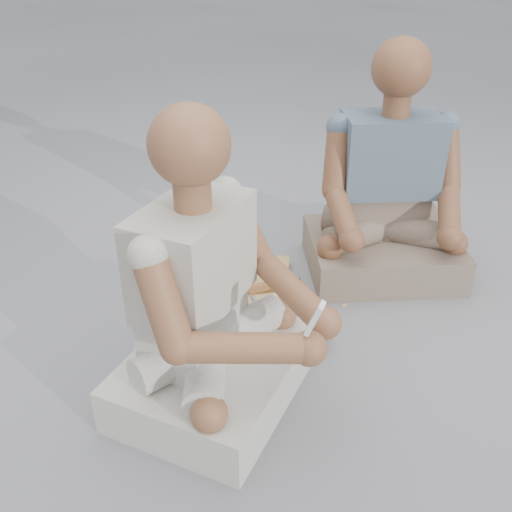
# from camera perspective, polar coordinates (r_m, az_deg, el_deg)

# --- Properties ---
(ground) EXTENTS (60.00, 60.00, 0.00)m
(ground) POSITION_cam_1_polar(r_m,az_deg,el_deg) (2.09, 2.75, -10.05)
(ground) COLOR gray
(ground) RESTS_ON ground
(carved_panel) EXTENTS (0.62, 0.43, 0.04)m
(carved_panel) POSITION_cam_1_polar(r_m,az_deg,el_deg) (2.47, -3.82, -2.50)
(carved_panel) COLOR #B08244
(carved_panel) RESTS_ON ground
(tool_tray) EXTENTS (0.54, 0.48, 0.06)m
(tool_tray) POSITION_cam_1_polar(r_m,az_deg,el_deg) (2.17, 0.05, -6.15)
(tool_tray) COLOR brown
(tool_tray) RESTS_ON carved_panel
(chisel_0) EXTENTS (0.14, 0.19, 0.02)m
(chisel_0) POSITION_cam_1_polar(r_m,az_deg,el_deg) (2.25, 1.61, -4.23)
(chisel_0) COLOR silver
(chisel_0) RESTS_ON tool_tray
(chisel_1) EXTENTS (0.15, 0.19, 0.02)m
(chisel_1) POSITION_cam_1_polar(r_m,az_deg,el_deg) (2.16, 2.82, -6.10)
(chisel_1) COLOR silver
(chisel_1) RESTS_ON tool_tray
(chisel_2) EXTENTS (0.06, 0.22, 0.02)m
(chisel_2) POSITION_cam_1_polar(r_m,az_deg,el_deg) (2.05, 1.89, -8.61)
(chisel_2) COLOR silver
(chisel_2) RESTS_ON tool_tray
(chisel_3) EXTENTS (0.14, 0.19, 0.02)m
(chisel_3) POSITION_cam_1_polar(r_m,az_deg,el_deg) (2.18, 1.27, -5.83)
(chisel_3) COLOR silver
(chisel_3) RESTS_ON tool_tray
(chisel_4) EXTENTS (0.19, 0.14, 0.02)m
(chisel_4) POSITION_cam_1_polar(r_m,az_deg,el_deg) (2.11, -0.14, -7.23)
(chisel_4) COLOR silver
(chisel_4) RESTS_ON tool_tray
(chisel_5) EXTENTS (0.22, 0.06, 0.02)m
(chisel_5) POSITION_cam_1_polar(r_m,az_deg,el_deg) (2.20, -0.07, -5.38)
(chisel_5) COLOR silver
(chisel_5) RESTS_ON tool_tray
(chisel_6) EXTENTS (0.09, 0.21, 0.02)m
(chisel_6) POSITION_cam_1_polar(r_m,az_deg,el_deg) (2.08, 3.43, -8.06)
(chisel_6) COLOR silver
(chisel_6) RESTS_ON tool_tray
(chisel_7) EXTENTS (0.08, 0.22, 0.02)m
(chisel_7) POSITION_cam_1_polar(r_m,az_deg,el_deg) (2.14, 0.44, -6.49)
(chisel_7) COLOR silver
(chisel_7) RESTS_ON tool_tray
(chisel_8) EXTENTS (0.12, 0.20, 0.02)m
(chisel_8) POSITION_cam_1_polar(r_m,az_deg,el_deg) (2.15, 1.14, -6.11)
(chisel_8) COLOR silver
(chisel_8) RESTS_ON tool_tray
(wood_chip_0) EXTENTS (0.02, 0.02, 0.00)m
(wood_chip_0) POSITION_cam_1_polar(r_m,az_deg,el_deg) (2.37, 8.82, -4.89)
(wood_chip_0) COLOR #D7BA7E
(wood_chip_0) RESTS_ON ground
(wood_chip_1) EXTENTS (0.02, 0.02, 0.00)m
(wood_chip_1) POSITION_cam_1_polar(r_m,az_deg,el_deg) (2.24, 5.72, -7.02)
(wood_chip_1) COLOR #D7BA7E
(wood_chip_1) RESTS_ON ground
(wood_chip_2) EXTENTS (0.02, 0.02, 0.00)m
(wood_chip_2) POSITION_cam_1_polar(r_m,az_deg,el_deg) (2.08, 3.40, -10.20)
(wood_chip_2) COLOR #D7BA7E
(wood_chip_2) RESTS_ON ground
(wood_chip_3) EXTENTS (0.02, 0.02, 0.00)m
(wood_chip_3) POSITION_cam_1_polar(r_m,az_deg,el_deg) (2.53, -4.35, -2.10)
(wood_chip_3) COLOR #D7BA7E
(wood_chip_3) RESTS_ON ground
(wood_chip_4) EXTENTS (0.02, 0.02, 0.00)m
(wood_chip_4) POSITION_cam_1_polar(r_m,az_deg,el_deg) (2.18, 4.63, -7.97)
(wood_chip_4) COLOR #D7BA7E
(wood_chip_4) RESTS_ON ground
(wood_chip_5) EXTENTS (0.02, 0.02, 0.00)m
(wood_chip_5) POSITION_cam_1_polar(r_m,az_deg,el_deg) (2.20, -7.68, -7.77)
(wood_chip_5) COLOR #D7BA7E
(wood_chip_5) RESTS_ON ground
(wood_chip_6) EXTENTS (0.02, 0.02, 0.00)m
(wood_chip_6) POSITION_cam_1_polar(r_m,az_deg,el_deg) (2.04, -5.28, -11.22)
(wood_chip_6) COLOR #D7BA7E
(wood_chip_6) RESTS_ON ground
(wood_chip_7) EXTENTS (0.02, 0.02, 0.00)m
(wood_chip_7) POSITION_cam_1_polar(r_m,az_deg,el_deg) (2.40, -0.80, -3.95)
(wood_chip_7) COLOR #D7BA7E
(wood_chip_7) RESTS_ON ground
(wood_chip_8) EXTENTS (0.02, 0.02, 0.00)m
(wood_chip_8) POSITION_cam_1_polar(r_m,az_deg,el_deg) (2.51, -6.61, -2.48)
(wood_chip_8) COLOR #D7BA7E
(wood_chip_8) RESTS_ON ground
(wood_chip_9) EXTENTS (0.02, 0.02, 0.00)m
(wood_chip_9) POSITION_cam_1_polar(r_m,az_deg,el_deg) (2.42, -7.69, -3.94)
(wood_chip_9) COLOR #D7BA7E
(wood_chip_9) RESTS_ON ground
(wood_chip_10) EXTENTS (0.02, 0.02, 0.00)m
(wood_chip_10) POSITION_cam_1_polar(r_m,az_deg,el_deg) (2.40, 6.19, -4.19)
(wood_chip_10) COLOR #D7BA7E
(wood_chip_10) RESTS_ON ground
(wood_chip_11) EXTENTS (0.02, 0.02, 0.00)m
(wood_chip_11) POSITION_cam_1_polar(r_m,az_deg,el_deg) (2.16, 1.61, -8.30)
(wood_chip_11) COLOR #D7BA7E
(wood_chip_11) RESTS_ON ground
(wood_chip_12) EXTENTS (0.02, 0.02, 0.00)m
(wood_chip_12) POSITION_cam_1_polar(r_m,az_deg,el_deg) (2.36, -6.10, -4.87)
(wood_chip_12) COLOR #D7BA7E
(wood_chip_12) RESTS_ON ground
(wood_chip_13) EXTENTS (0.02, 0.02, 0.00)m
(wood_chip_13) POSITION_cam_1_polar(r_m,az_deg,el_deg) (2.38, 3.16, -4.37)
(wood_chip_13) COLOR #D7BA7E
(wood_chip_13) RESTS_ON ground
(wood_chip_14) EXTENTS (0.02, 0.02, 0.00)m
(wood_chip_14) POSITION_cam_1_polar(r_m,az_deg,el_deg) (2.18, -3.76, -7.94)
(wood_chip_14) COLOR #D7BA7E
(wood_chip_14) RESTS_ON ground
(craftsman) EXTENTS (0.72, 0.74, 0.96)m
(craftsman) POSITION_cam_1_polar(r_m,az_deg,el_deg) (1.75, -4.62, -5.58)
(craftsman) COLOR beige
(craftsman) RESTS_ON ground
(companion) EXTENTS (0.72, 0.61, 0.99)m
(companion) POSITION_cam_1_polar(r_m,az_deg,el_deg) (2.50, 12.96, 5.36)
(companion) COLOR #7B6959
(companion) RESTS_ON ground
(mobile_phone) EXTENTS (0.06, 0.05, 0.10)m
(mobile_phone) POSITION_cam_1_polar(r_m,az_deg,el_deg) (1.51, 5.91, -6.23)
(mobile_phone) COLOR white
(mobile_phone) RESTS_ON craftsman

